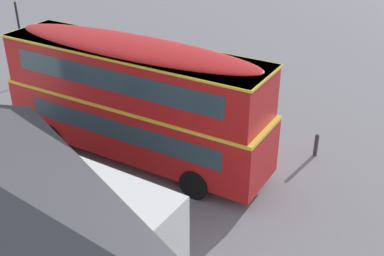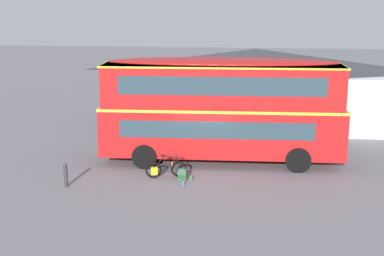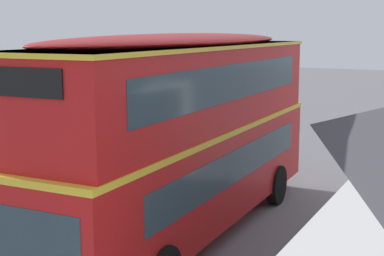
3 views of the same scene
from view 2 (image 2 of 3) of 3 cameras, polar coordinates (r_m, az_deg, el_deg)
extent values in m
plane|color=slate|center=(23.68, 1.54, -4.05)|extent=(120.00, 120.00, 0.00)
cylinder|color=black|center=(25.27, 10.87, -1.85)|extent=(1.11, 0.32, 1.10)
cylinder|color=black|center=(23.00, 11.51, -3.44)|extent=(1.11, 0.32, 1.10)
cylinder|color=black|center=(25.38, -4.33, -1.57)|extent=(1.11, 0.32, 1.10)
cylinder|color=black|center=(23.12, -5.21, -3.13)|extent=(1.11, 0.32, 1.10)
cube|color=red|center=(23.70, 3.22, -0.24)|extent=(10.89, 2.94, 2.10)
cube|color=yellow|center=(23.47, 3.26, 2.32)|extent=(10.91, 2.96, 0.12)
cube|color=red|center=(23.29, 3.29, 4.69)|extent=(10.57, 2.87, 1.90)
ellipsoid|color=red|center=(23.15, 3.33, 7.20)|extent=(10.35, 2.82, 0.36)
cube|color=#2D424C|center=(24.16, 16.10, 0.11)|extent=(0.14, 2.05, 0.90)
cube|color=black|center=(23.71, 16.13, 5.61)|extent=(0.12, 1.38, 0.44)
cube|color=#2D424C|center=(22.43, 2.66, -0.25)|extent=(8.42, 0.38, 0.76)
cube|color=#2D424C|center=(22.07, 3.24, 4.57)|extent=(8.85, 0.40, 0.80)
cube|color=#2D424C|center=(24.84, 2.83, 1.13)|extent=(8.42, 0.38, 0.76)
cube|color=#2D424C|center=(24.47, 3.35, 5.48)|extent=(8.85, 0.40, 0.80)
cube|color=yellow|center=(23.16, 3.32, 6.91)|extent=(10.68, 2.96, 0.08)
torus|color=black|center=(22.03, -1.44, -4.51)|extent=(0.68, 0.25, 0.68)
torus|color=black|center=(21.94, -4.22, -4.62)|extent=(0.68, 0.25, 0.68)
cylinder|color=#B2B2B7|center=(22.03, -1.44, -4.51)|extent=(0.07, 0.11, 0.05)
cylinder|color=#B2B2B7|center=(21.94, -4.22, -4.62)|extent=(0.07, 0.11, 0.05)
cylinder|color=black|center=(21.92, -2.19, -3.91)|extent=(0.48, 0.16, 0.65)
cylinder|color=black|center=(21.82, -2.38, -3.10)|extent=(0.59, 0.18, 0.06)
cylinder|color=black|center=(21.89, -2.97, -3.91)|extent=(0.18, 0.08, 0.66)
cylinder|color=black|center=(21.97, -3.50, -4.67)|extent=(0.55, 0.17, 0.09)
cylinder|color=black|center=(21.86, -3.69, -3.86)|extent=(0.43, 0.13, 0.61)
cylinder|color=black|center=(21.93, -1.52, -3.81)|extent=(0.10, 0.05, 0.57)
cylinder|color=black|center=(21.83, -1.60, -2.98)|extent=(0.14, 0.45, 0.03)
ellipsoid|color=black|center=(21.78, -3.21, -3.02)|extent=(0.28, 0.16, 0.06)
cube|color=yellow|center=(21.78, -4.14, -4.70)|extent=(0.31, 0.21, 0.32)
cylinder|color=#D84C33|center=(21.92, -2.19, -3.91)|extent=(0.07, 0.07, 0.18)
cube|color=#386642|center=(21.70, -1.01, -5.12)|extent=(0.37, 0.30, 0.45)
ellipsoid|color=#386642|center=(21.63, -1.01, -4.56)|extent=(0.36, 0.29, 0.10)
cube|color=#27472E|center=(21.59, -1.12, -5.40)|extent=(0.24, 0.08, 0.16)
cylinder|color=black|center=(21.79, -0.67, -5.03)|extent=(0.04, 0.04, 0.36)
cylinder|color=black|center=(21.85, -1.14, -4.99)|extent=(0.04, 0.04, 0.36)
cylinder|color=green|center=(21.61, -0.09, -5.48)|extent=(0.07, 0.07, 0.24)
cylinder|color=black|center=(21.57, -0.09, -5.15)|extent=(0.04, 0.04, 0.03)
cylinder|color=#338CBF|center=(21.07, -0.96, -6.05)|extent=(0.07, 0.07, 0.21)
cylinder|color=black|center=(21.03, -0.96, -5.75)|extent=(0.04, 0.04, 0.03)
cube|color=silver|center=(31.19, 6.88, 3.24)|extent=(14.40, 5.90, 3.19)
pyramid|color=#38383D|center=(30.86, 7.00, 7.36)|extent=(14.80, 6.30, 1.33)
cube|color=#3D2319|center=(28.51, 6.94, 1.12)|extent=(1.10, 0.06, 2.10)
cube|color=#2D424C|center=(28.51, -0.23, 2.67)|extent=(1.10, 0.06, 0.90)
cube|color=#2D424C|center=(28.67, 14.15, 2.31)|extent=(1.10, 0.06, 0.90)
cylinder|color=#333338|center=(21.48, -13.62, -5.16)|extent=(0.16, 0.16, 0.85)
sphere|color=#333338|center=(21.33, -13.69, -3.97)|extent=(0.16, 0.16, 0.16)
camera|label=1|loc=(37.85, -12.72, 17.94)|focal=45.39mm
camera|label=3|loc=(31.09, 25.88, 8.03)|focal=53.37mm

